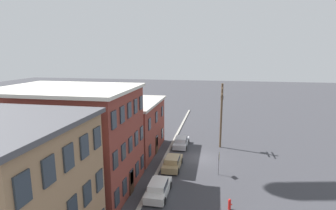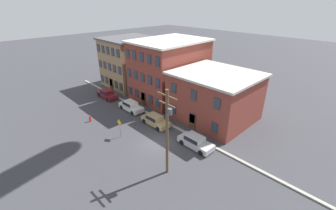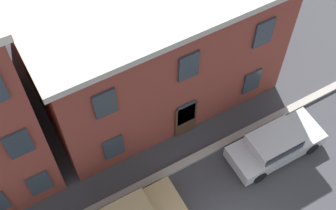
% 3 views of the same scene
% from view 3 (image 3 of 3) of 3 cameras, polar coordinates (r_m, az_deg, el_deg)
% --- Properties ---
extents(kerb_strip, '(56.00, 0.36, 0.16)m').
position_cam_3_polar(kerb_strip, '(21.28, 2.22, -6.99)').
color(kerb_strip, '#9E998E').
rests_on(kerb_strip, ground_plane).
extents(apartment_far, '(11.16, 10.07, 6.87)m').
position_cam_3_polar(apartment_far, '(22.04, -4.16, 10.86)').
color(apartment_far, brown).
rests_on(apartment_far, ground_plane).
extents(car_silver, '(4.40, 1.92, 1.43)m').
position_cam_3_polar(car_silver, '(21.49, 12.91, -4.63)').
color(car_silver, '#B7B7BC').
rests_on(car_silver, ground_plane).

